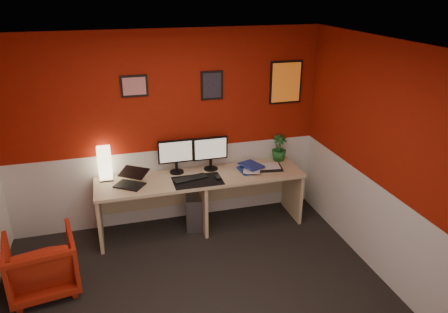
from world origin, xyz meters
TOP-DOWN VIEW (x-y plane):
  - ground at (0.00, 0.00)m, footprint 4.00×3.50m
  - ceiling at (0.00, 0.00)m, footprint 4.00×3.50m
  - wall_back at (0.00, 1.75)m, footprint 4.00×0.01m
  - wall_right at (2.00, 0.00)m, footprint 0.01×3.50m
  - wainscot_back at (0.00, 1.75)m, footprint 4.00×0.01m
  - wainscot_right at (2.00, 0.00)m, footprint 0.01×3.50m
  - desk at (0.35, 1.41)m, footprint 2.60×0.65m
  - shoji_lamp at (-0.79, 1.63)m, footprint 0.16×0.16m
  - laptop at (-0.53, 1.37)m, footprint 0.40×0.38m
  - monitor_left at (0.08, 1.60)m, footprint 0.45×0.06m
  - monitor_right at (0.53, 1.59)m, footprint 0.45×0.06m
  - desk_mat at (0.29, 1.28)m, footprint 0.60×0.38m
  - keyboard at (0.21, 1.35)m, footprint 0.44×0.23m
  - mouse at (0.54, 1.26)m, footprint 0.06×0.10m
  - book_bottom at (0.87, 1.39)m, footprint 0.22×0.28m
  - book_middle at (0.92, 1.41)m, footprint 0.31×0.35m
  - book_top at (0.92, 1.38)m, footprint 0.32×0.36m
  - zen_tray at (1.25, 1.40)m, footprint 0.39×0.30m
  - potted_plant at (1.49, 1.63)m, footprint 0.22×0.22m
  - pc_tower at (0.26, 1.49)m, footprint 0.27×0.48m
  - armchair at (-1.50, 0.65)m, footprint 0.77×0.78m
  - art_left at (-0.36, 1.74)m, footprint 0.32×0.02m
  - art_center at (0.59, 1.74)m, footprint 0.28×0.02m
  - art_right at (1.59, 1.74)m, footprint 0.44×0.02m

SIDE VIEW (x-z plane):
  - ground at x=0.00m, z-range -0.01..0.01m
  - pc_tower at x=0.26m, z-range 0.00..0.45m
  - armchair at x=-1.50m, z-range 0.00..0.62m
  - desk at x=0.35m, z-range 0.00..0.73m
  - wainscot_back at x=0.00m, z-range 0.00..1.00m
  - wainscot_right at x=2.00m, z-range 0.00..1.00m
  - desk_mat at x=0.29m, z-range 0.73..0.74m
  - book_bottom at x=0.87m, z-range 0.73..0.75m
  - keyboard at x=0.21m, z-range 0.74..0.75m
  - zen_tray at x=1.25m, z-range 0.73..0.76m
  - mouse at x=0.54m, z-range 0.74..0.77m
  - book_middle at x=0.92m, z-range 0.76..0.78m
  - book_top at x=0.92m, z-range 0.78..0.81m
  - laptop at x=-0.53m, z-range 0.73..0.95m
  - potted_plant at x=1.49m, z-range 0.73..1.09m
  - shoji_lamp at x=-0.79m, z-range 0.73..1.13m
  - monitor_left at x=0.08m, z-range 0.73..1.31m
  - monitor_right at x=0.53m, z-range 0.73..1.31m
  - wall_back at x=0.00m, z-range 0.00..2.50m
  - wall_right at x=2.00m, z-range 0.00..2.50m
  - art_right at x=1.59m, z-range 1.50..2.06m
  - art_center at x=0.59m, z-range 1.62..1.98m
  - art_left at x=-0.36m, z-range 1.72..1.98m
  - ceiling at x=0.00m, z-range 2.50..2.50m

